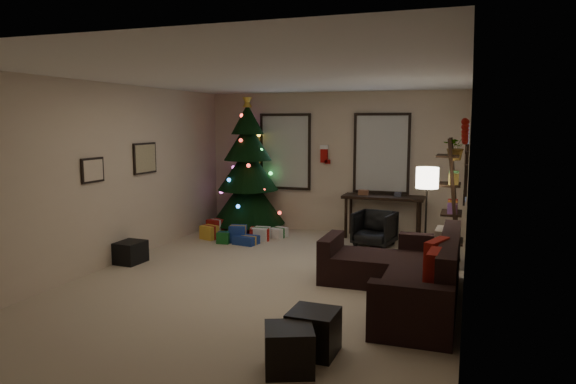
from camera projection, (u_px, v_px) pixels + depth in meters
The scene contains 29 objects.
floor at pixel (266, 282), 7.04m from camera, with size 7.00×7.00×0.00m, color #BFAC91.
ceiling at pixel (265, 77), 6.68m from camera, with size 7.00×7.00×0.00m, color white.
wall_back at pixel (332, 163), 10.14m from camera, with size 5.00×5.00×0.00m, color beige.
wall_front at pixel (77, 237), 3.58m from camera, with size 5.00×5.00×0.00m, color beige.
wall_left at pixel (107, 176), 7.67m from camera, with size 7.00×7.00×0.00m, color beige.
wall_right at pixel (468, 190), 6.05m from camera, with size 7.00×7.00×0.00m, color beige.
window_back_left at pixel (285, 152), 10.39m from camera, with size 1.05×0.06×1.50m.
window_back_right at pixel (382, 154), 9.78m from camera, with size 1.05×0.06×1.50m.
window_right_wall at pixel (467, 162), 8.43m from camera, with size 0.06×0.90×1.30m.
christmas_tree at pixel (248, 174), 10.36m from camera, with size 1.45×1.45×2.70m.
presents at pixel (242, 234), 9.57m from camera, with size 1.50×1.01×0.30m.
sofa at pixel (408, 277), 6.35m from camera, with size 1.76×2.57×0.84m.
pillow_red_a at pixel (434, 270), 5.33m from camera, with size 0.11×0.40×0.40m, color maroon.
pillow_red_b at pixel (436, 259), 5.75m from camera, with size 0.12×0.44×0.44m, color maroon.
pillow_cream at pixel (440, 245), 6.48m from camera, with size 0.12×0.41×0.41m, color #BCAC98.
ottoman_near at pixel (313, 332), 4.85m from camera, with size 0.43×0.43×0.41m, color black.
ottoman_far at pixel (289, 349), 4.51m from camera, with size 0.41×0.41×0.39m, color black.
desk at pixel (383, 201), 9.62m from camera, with size 1.47×0.52×0.79m.
desk_chair at pixel (374, 229), 9.08m from camera, with size 0.59×0.55×0.61m, color black.
bookshelf at pixel (453, 205), 7.76m from camera, with size 0.30×0.56×1.90m.
potted_plant at pixel (456, 142), 7.79m from camera, with size 0.48×0.42×0.53m, color #4C4C4C.
floor_lamp at pixel (427, 185), 7.45m from camera, with size 0.32×0.32×1.50m.
art_map at pixel (145, 158), 8.52m from camera, with size 0.04×0.60×0.50m.
art_abstract at pixel (92, 170), 7.35m from camera, with size 0.04×0.45×0.35m.
gallery at pixel (467, 172), 5.96m from camera, with size 0.03×1.25×0.54m.
garland at pixel (466, 131), 5.92m from camera, with size 0.08×1.90×0.30m, color #A5140C, non-canonical shape.
stocking_left at pixel (325, 154), 10.11m from camera, with size 0.20×0.05×0.36m.
stocking_right at pixel (343, 159), 10.14m from camera, with size 0.20×0.05×0.36m.
storage_bin at pixel (122, 251), 8.05m from camera, with size 0.66×0.44×0.33m, color black.
Camera 1 is at (2.51, -6.35, 2.13)m, focal length 32.78 mm.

